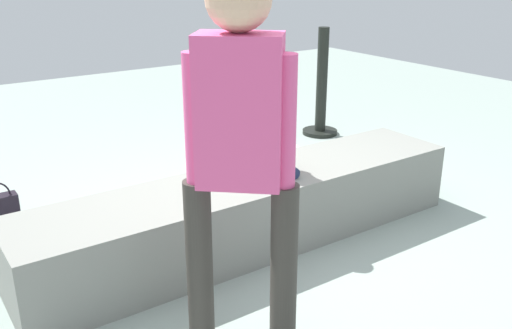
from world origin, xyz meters
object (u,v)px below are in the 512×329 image
Objects in this scene: adult_standing at (240,136)px; party_cup_red at (252,163)px; cake_box_white at (288,158)px; child_seated at (269,140)px; water_bottle_near_gift at (249,175)px; cake_plate at (232,176)px; water_bottle_far_side at (195,197)px; gift_bag at (96,223)px.

adult_standing reaches higher than party_cup_red.
cake_box_white is (0.31, -0.11, 0.02)m from party_cup_red.
adult_standing is 18.84× the size of party_cup_red.
child_seated is 1.06m from water_bottle_near_gift.
child_seated is at bearing -4.46° from cake_plate.
adult_standing reaches higher than child_seated.
party_cup_red is at bearing 52.02° from water_bottle_near_gift.
cake_plate is 0.79× the size of cake_box_white.
party_cup_red is at bearing 28.86° from water_bottle_far_side.
adult_standing is 1.65m from gift_bag.
adult_standing is 2.19m from water_bottle_near_gift.
party_cup_red is at bearing 19.52° from gift_bag.
adult_standing reaches higher than water_bottle_far_side.
water_bottle_near_gift is 0.67× the size of cake_box_white.
cake_box_white is (1.12, 0.33, -0.02)m from water_bottle_far_side.
water_bottle_near_gift is at bearing -160.65° from cake_box_white.
cake_box_white is (1.89, 0.45, -0.07)m from gift_bag.
adult_standing reaches higher than water_bottle_near_gift.
water_bottle_far_side is 0.70× the size of cake_box_white.
water_bottle_near_gift is (0.38, 0.80, -0.58)m from child_seated.
cake_box_white is (1.19, 0.97, -0.41)m from cake_plate.
cake_plate is at bearing 60.14° from adult_standing.
child_seated is 1.17m from adult_standing.
cake_box_white is at bearing 16.56° from water_bottle_far_side.
child_seated is at bearing -133.18° from cake_box_white.
water_bottle_near_gift is 2.12× the size of party_cup_red.
gift_bag is 1.68m from party_cup_red.
water_bottle_far_side is at bearing -166.20° from water_bottle_near_gift.
cake_box_white is at bearing 46.82° from child_seated.
party_cup_red is (0.88, 1.08, -0.43)m from cake_plate.
cake_plate is 0.94m from gift_bag.
child_seated is 1.53× the size of gift_bag.
gift_bag is 1.64× the size of water_bottle_near_gift.
child_seated is 2.16× the size of cake_plate.
cake_plate is 0.71× the size of gift_bag.
cake_plate is at bearing -129.10° from party_cup_red.
party_cup_red is (0.24, 0.31, -0.04)m from water_bottle_near_gift.
gift_bag is at bearing -160.48° from party_cup_red.
cake_plate reaches higher than water_bottle_near_gift.
gift_bag reaches higher than cake_box_white.
cake_box_white is at bearing 19.35° from water_bottle_near_gift.
cake_plate is 0.75m from water_bottle_far_side.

